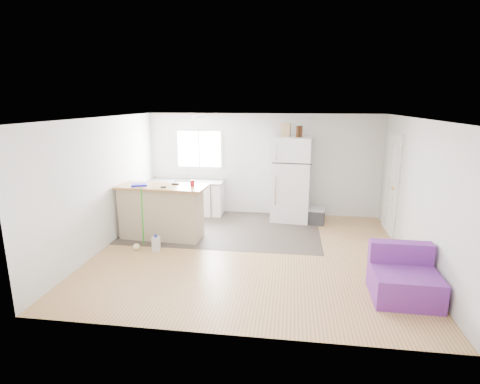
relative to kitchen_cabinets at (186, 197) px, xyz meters
name	(u,v)px	position (x,y,z in m)	size (l,w,h in m)	color
room	(252,188)	(1.83, -2.21, 0.78)	(5.51, 5.01, 2.41)	#A06F43
vinyl_zone	(224,228)	(1.11, -0.96, -0.41)	(4.05, 2.50, 0.00)	#382F2A
window	(199,149)	(0.28, 0.27, 1.13)	(1.18, 0.06, 0.98)	white
interior_door	(391,184)	(4.56, -0.66, 0.60)	(0.11, 0.92, 2.10)	white
ceiling_fixture	(200,117)	(0.63, -1.01, 1.94)	(0.30, 0.30, 0.07)	white
kitchen_cabinets	(186,197)	(0.00, 0.00, 0.00)	(1.83, 0.59, 1.08)	white
peninsula	(162,212)	(-0.02, -1.69, 0.13)	(1.78, 0.78, 1.07)	#C5AE8E
refrigerator	(291,179)	(2.51, -0.13, 0.54)	(0.91, 0.87, 1.91)	white
cooler	(314,215)	(3.03, -0.38, -0.22)	(0.54, 0.41, 0.38)	#29292B
purple_seat	(404,279)	(4.10, -3.50, -0.15)	(0.88, 0.83, 0.71)	#6C2D94
cleaner_jug	(156,244)	(0.10, -2.39, -0.28)	(0.16, 0.13, 0.32)	silver
mop	(138,238)	(-0.25, -2.36, -0.18)	(0.26, 0.32, 1.19)	green
red_cup	(192,183)	(0.61, -1.64, 0.71)	(0.08, 0.08, 0.12)	red
blue_tray	(139,185)	(-0.43, -1.75, 0.67)	(0.30, 0.22, 0.04)	#1415BF
tool_a	(175,184)	(0.24, -1.55, 0.67)	(0.14, 0.05, 0.03)	black
tool_b	(163,187)	(0.10, -1.85, 0.67)	(0.10, 0.04, 0.03)	black
cardboard_box	(286,130)	(2.36, -0.16, 1.64)	(0.20, 0.10, 0.30)	tan
bottle_left	(298,132)	(2.61, -0.23, 1.62)	(0.07, 0.07, 0.25)	#3B1C0A
bottle_right	(301,131)	(2.69, -0.17, 1.62)	(0.07, 0.07, 0.25)	#3B1C0A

